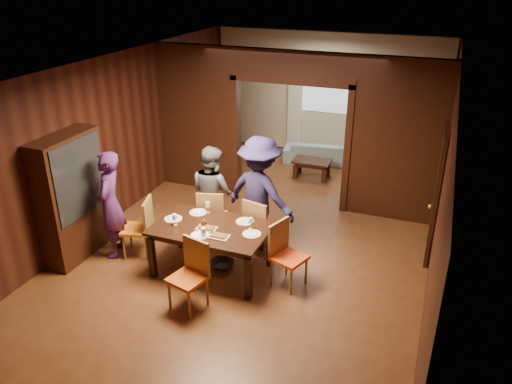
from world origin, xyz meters
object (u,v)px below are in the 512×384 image
at_px(coffee_table, 312,169).
at_px(chair_far_l, 213,215).
at_px(person_grey, 212,192).
at_px(person_navy, 260,194).
at_px(chair_near, 187,277).
at_px(chair_right, 289,256).
at_px(person_purple, 110,205).
at_px(dining_table, 212,249).
at_px(chair_far_r, 261,225).
at_px(sofa, 321,152).
at_px(chair_left, 137,227).
at_px(hutch, 72,197).

distance_m(coffee_table, chair_far_l, 3.36).
distance_m(person_grey, person_navy, 0.88).
relative_size(person_grey, chair_near, 1.66).
bearing_deg(chair_right, chair_near, 151.32).
relative_size(person_purple, chair_right, 1.79).
xyz_separation_m(dining_table, chair_far_r, (0.50, 0.78, 0.10)).
relative_size(chair_right, chair_far_l, 1.00).
xyz_separation_m(chair_far_r, chair_near, (-0.42, -1.69, 0.00)).
bearing_deg(chair_far_r, sofa, -75.99).
relative_size(dining_table, chair_near, 1.75).
xyz_separation_m(person_navy, chair_left, (-1.72, -0.96, -0.46)).
xyz_separation_m(person_navy, chair_far_r, (0.10, -0.20, -0.46)).
bearing_deg(chair_near, person_navy, 94.90).
xyz_separation_m(person_purple, hutch, (-0.53, -0.21, 0.13)).
height_order(person_grey, coffee_table, person_grey).
bearing_deg(chair_left, coffee_table, 139.38).
xyz_separation_m(chair_far_l, hutch, (-1.83, -1.13, 0.52)).
bearing_deg(chair_near, chair_far_l, 119.27).
height_order(person_grey, chair_left, person_grey).
distance_m(person_purple, chair_far_l, 1.64).
bearing_deg(sofa, dining_table, 76.40).
height_order(person_purple, coffee_table, person_purple).
relative_size(sofa, chair_far_l, 1.76).
distance_m(chair_right, hutch, 3.46).
bearing_deg(chair_left, person_grey, 122.69).
xyz_separation_m(person_grey, chair_left, (-0.85, -1.00, -0.32)).
bearing_deg(chair_left, hutch, -87.13).
bearing_deg(coffee_table, person_purple, -117.00).
bearing_deg(dining_table, chair_right, 3.59).
xyz_separation_m(person_grey, chair_near, (0.55, -1.93, -0.32)).
height_order(person_navy, sofa, person_navy).
relative_size(person_grey, sofa, 0.94).
bearing_deg(chair_left, chair_near, 39.33).
bearing_deg(person_grey, chair_right, 175.30).
relative_size(person_navy, chair_right, 1.94).
height_order(dining_table, chair_right, chair_right).
height_order(dining_table, chair_far_l, chair_far_l).
xyz_separation_m(sofa, coffee_table, (0.04, -0.97, -0.05)).
distance_m(person_grey, coffee_table, 3.24).
bearing_deg(chair_far_r, chair_near, 88.50).
xyz_separation_m(person_grey, person_navy, (0.87, -0.05, 0.14)).
relative_size(chair_near, hutch, 0.48).
height_order(person_purple, chair_left, person_purple).
distance_m(person_navy, sofa, 4.12).
distance_m(person_navy, chair_left, 2.02).
height_order(coffee_table, chair_right, chair_right).
bearing_deg(coffee_table, dining_table, -96.23).
height_order(person_purple, person_grey, person_purple).
height_order(chair_right, chair_far_l, same).
bearing_deg(person_navy, hutch, 41.53).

